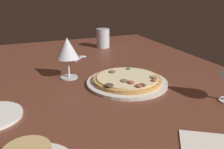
# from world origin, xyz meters

# --- Properties ---
(dining_table) EXTENTS (1.50, 1.10, 0.04)m
(dining_table) POSITION_xyz_m (0.00, 0.00, 0.02)
(dining_table) COLOR brown
(dining_table) RESTS_ON ground
(pizza_main) EXTENTS (0.28, 0.28, 0.03)m
(pizza_main) POSITION_xyz_m (-0.06, -0.09, 0.05)
(pizza_main) COLOR silver
(pizza_main) RESTS_ON dining_table
(wine_glass_near) EXTENTS (0.08, 0.08, 0.15)m
(wine_glass_near) POSITION_xyz_m (0.07, 0.09, 0.15)
(wine_glass_near) COLOR silver
(wine_glass_near) RESTS_ON dining_table
(water_glass) EXTENTS (0.07, 0.07, 0.10)m
(water_glass) POSITION_xyz_m (0.48, -0.20, 0.09)
(water_glass) COLOR silver
(water_glass) RESTS_ON dining_table
(spoon) EXTENTS (0.08, 0.08, 0.01)m
(spoon) POSITION_xyz_m (0.31, -0.03, 0.04)
(spoon) COLOR silver
(spoon) RESTS_ON dining_table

